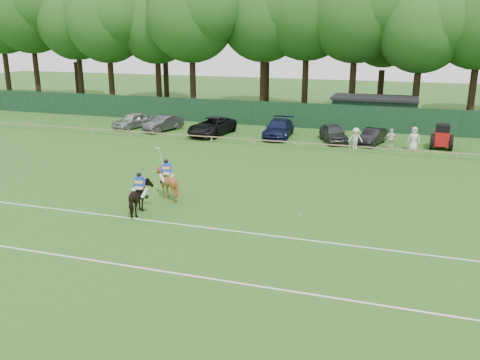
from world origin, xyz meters
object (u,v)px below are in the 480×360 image
at_px(sedan_navy, 279,129).
at_px(sedan_silver, 133,121).
at_px(utility_shed, 374,112).
at_px(horse_dark, 140,198).
at_px(spectator_mid, 391,139).
at_px(sedan_grey, 163,123).
at_px(suv_black, 212,126).
at_px(hatch_grey, 334,133).
at_px(spectator_left, 356,138).
at_px(estate_black, 372,136).
at_px(tractor, 442,137).
at_px(horse_chestnut, 167,183).
at_px(spectator_right, 414,139).
at_px(polo_ball, 300,215).

bearing_deg(sedan_navy, sedan_silver, 176.93).
bearing_deg(utility_shed, horse_dark, -108.36).
relative_size(spectator_mid, utility_shed, 0.21).
height_order(sedan_grey, suv_black, suv_black).
distance_m(suv_black, hatch_grey, 11.27).
bearing_deg(spectator_left, suv_black, 160.26).
bearing_deg(suv_black, horse_dark, -71.62).
height_order(horse_dark, spectator_mid, horse_dark).
relative_size(suv_black, estate_black, 1.43).
height_order(estate_black, tractor, tractor).
relative_size(horse_chestnut, utility_shed, 0.22).
distance_m(hatch_grey, spectator_mid, 5.12).
xyz_separation_m(spectator_mid, tractor, (3.98, 1.54, 0.12)).
relative_size(sedan_navy, spectator_left, 3.12).
xyz_separation_m(horse_dark, hatch_grey, (7.22, 21.57, -0.12)).
bearing_deg(suv_black, spectator_right, 4.20).
xyz_separation_m(horse_dark, spectator_left, (9.34, 19.26, 0.00)).
bearing_deg(tractor, horse_chestnut, -128.69).
bearing_deg(polo_ball, spectator_left, 86.05).
bearing_deg(hatch_grey, sedan_silver, 156.92).
height_order(spectator_left, tractor, tractor).
bearing_deg(spectator_right, sedan_silver, 175.25).
bearing_deg(sedan_silver, hatch_grey, 17.47).
xyz_separation_m(estate_black, spectator_right, (3.37, -1.53, 0.31)).
relative_size(spectator_left, tractor, 0.71).
height_order(sedan_silver, utility_shed, utility_shed).
height_order(sedan_silver, spectator_right, spectator_right).
height_order(sedan_silver, tractor, tractor).
distance_m(horse_chestnut, spectator_right, 22.07).
bearing_deg(sedan_grey, spectator_left, 10.67).
distance_m(sedan_silver, utility_shed, 24.37).
bearing_deg(sedan_navy, tractor, -5.17).
distance_m(spectator_right, utility_shed, 10.86).
distance_m(spectator_mid, utility_shed, 10.40).
relative_size(suv_black, tractor, 2.33).
distance_m(horse_dark, hatch_grey, 22.74).
relative_size(estate_black, spectator_right, 2.08).
distance_m(horse_chestnut, sedan_silver, 23.20).
bearing_deg(spectator_left, polo_ball, -105.65).
xyz_separation_m(spectator_right, tractor, (2.19, 1.50, -0.00)).
xyz_separation_m(sedan_silver, spectator_mid, (24.97, -1.86, 0.10)).
relative_size(sedan_silver, hatch_grey, 0.99).
height_order(horse_chestnut, sedan_navy, horse_chestnut).
xyz_separation_m(sedan_navy, polo_ball, (6.03, -19.64, -0.76)).
distance_m(spectator_left, spectator_mid, 2.88).
height_order(sedan_navy, utility_shed, utility_shed).
height_order(horse_dark, sedan_grey, horse_dark).
height_order(spectator_mid, polo_ball, spectator_mid).
distance_m(sedan_navy, tractor, 13.95).
bearing_deg(horse_dark, tractor, -138.19).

